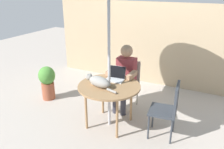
{
  "coord_description": "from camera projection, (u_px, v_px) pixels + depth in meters",
  "views": [
    {
      "loc": [
        1.57,
        -2.99,
        2.25
      ],
      "look_at": [
        0.0,
        0.1,
        0.88
      ],
      "focal_mm": 37.08,
      "sensor_mm": 36.0,
      "label": 1
    }
  ],
  "objects": [
    {
      "name": "laptop",
      "position": [
        116.0,
        76.0,
        3.9
      ],
      "size": [
        0.32,
        0.27,
        0.21
      ],
      "color": "silver",
      "rests_on": "patio_table"
    },
    {
      "name": "fence_back",
      "position": [
        150.0,
        44.0,
        5.32
      ],
      "size": [
        4.83,
        0.08,
        1.88
      ],
      "primitive_type": "cube",
      "color": "tan",
      "rests_on": "ground"
    },
    {
      "name": "ground_plane",
      "position": [
        109.0,
        124.0,
        3.96
      ],
      "size": [
        14.0,
        14.0,
        0.0
      ],
      "primitive_type": "plane",
      "color": "#ADA399"
    },
    {
      "name": "person_seated",
      "position": [
        125.0,
        74.0,
        4.22
      ],
      "size": [
        0.48,
        0.48,
        1.23
      ],
      "color": "maroon",
      "rests_on": "ground"
    },
    {
      "name": "chair_occupied",
      "position": [
        128.0,
        80.0,
        4.41
      ],
      "size": [
        0.4,
        0.4,
        0.89
      ],
      "color": "#B2A899",
      "rests_on": "ground"
    },
    {
      "name": "patio_table",
      "position": [
        109.0,
        89.0,
        3.72
      ],
      "size": [
        1.01,
        1.01,
        0.73
      ],
      "color": "#9E754C",
      "rests_on": "ground"
    },
    {
      "name": "potted_plant_near_fence",
      "position": [
        47.0,
        81.0,
        4.7
      ],
      "size": [
        0.34,
        0.34,
        0.7
      ],
      "color": "#9E5138",
      "rests_on": "ground"
    },
    {
      "name": "chair_empty",
      "position": [
        169.0,
        107.0,
        3.46
      ],
      "size": [
        0.44,
        0.44,
        0.89
      ],
      "color": "#33383F",
      "rests_on": "ground"
    },
    {
      "name": "cat",
      "position": [
        98.0,
        81.0,
        3.63
      ],
      "size": [
        0.63,
        0.28,
        0.17
      ],
      "color": "gray",
      "rests_on": "patio_table"
    }
  ]
}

